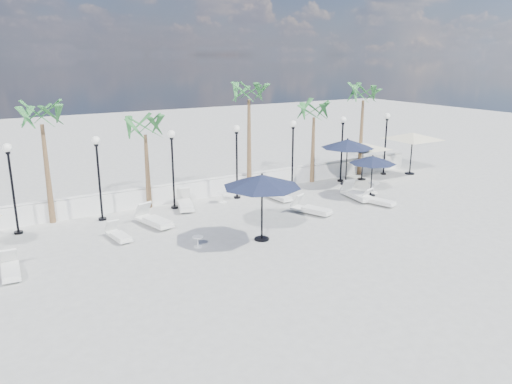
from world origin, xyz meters
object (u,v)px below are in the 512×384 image
parasol_cream_sq_b (413,133)px  parasol_navy_left (262,181)px  lounger_2 (185,203)px  lounger_4 (311,209)px  lounger_3 (154,220)px  lounger_5 (357,194)px  parasol_navy_mid (348,144)px  lounger_1 (118,235)px  lounger_6 (278,196)px  parasol_navy_right (373,160)px  parasol_cream_sq_a (364,143)px  lounger_0 (10,269)px  lounger_7 (379,201)px

parasol_cream_sq_b → parasol_navy_left: bearing=-160.1°
lounger_2 → lounger_4: lounger_2 is taller
lounger_2 → lounger_3: lounger_3 is taller
lounger_3 → lounger_5: size_ratio=1.03×
lounger_4 → parasol_navy_left: bearing=-178.4°
lounger_2 → parasol_navy_mid: 10.11m
lounger_1 → parasol_navy_left: 6.25m
lounger_1 → lounger_2: size_ratio=0.76×
parasol_navy_left → parasol_cream_sq_b: (14.09, 5.09, 0.15)m
lounger_4 → parasol_navy_mid: bearing=11.0°
lounger_1 → lounger_6: (8.74, 1.49, 0.02)m
lounger_6 → parasol_navy_right: size_ratio=0.74×
lounger_4 → lounger_3: bearing=139.4°
lounger_2 → lounger_4: size_ratio=1.05×
parasol_navy_left → parasol_navy_right: (8.44, 2.64, -0.51)m
parasol_navy_left → parasol_navy_mid: (8.91, 5.19, -0.08)m
parasol_cream_sq_a → parasol_cream_sq_b: size_ratio=0.87×
parasol_navy_left → lounger_5: bearing=18.8°
parasol_navy_left → lounger_0: bearing=170.7°
lounger_5 → parasol_navy_right: (1.12, 0.14, 1.67)m
lounger_4 → parasol_navy_right: size_ratio=0.86×
lounger_6 → lounger_7: bearing=-45.9°
parasol_navy_left → parasol_cream_sq_b: size_ratio=0.56×
lounger_4 → lounger_7: size_ratio=1.14×
lounger_2 → parasol_cream_sq_b: size_ratio=0.39×
lounger_1 → lounger_4: 8.88m
lounger_1 → lounger_6: size_ratio=0.92×
lounger_2 → lounger_7: lounger_2 is taller
parasol_navy_left → parasol_cream_sq_a: bearing=28.0°
parasol_navy_left → parasol_cream_sq_a: 11.89m
lounger_6 → lounger_7: (3.83, -3.36, -0.00)m
lounger_6 → parasol_navy_right: parasol_navy_right is taller
lounger_0 → lounger_4: lounger_4 is taller
lounger_0 → parasol_navy_left: parasol_navy_left is taller
lounger_4 → lounger_7: 3.82m
lounger_5 → lounger_7: lounger_5 is taller
lounger_2 → lounger_6: bearing=3.9°
lounger_3 → parasol_cream_sq_b: size_ratio=0.40×
lounger_5 → parasol_navy_left: bearing=-153.4°
lounger_3 → lounger_0: bearing=-171.3°
lounger_4 → lounger_6: size_ratio=1.15×
lounger_2 → lounger_6: lounger_2 is taller
parasol_cream_sq_b → parasol_cream_sq_a: bearing=172.4°
lounger_2 → parasol_cream_sq_b: bearing=14.8°
lounger_4 → parasol_cream_sq_b: (10.29, 3.35, 2.35)m
parasol_navy_right → lounger_1: bearing=178.3°
lounger_6 → lounger_1: bearing=-174.9°
lounger_7 → parasol_cream_sq_a: (2.93, 4.41, 2.00)m
lounger_6 → parasol_cream_sq_a: size_ratio=0.37×
lounger_1 → parasol_cream_sq_b: bearing=-1.1°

